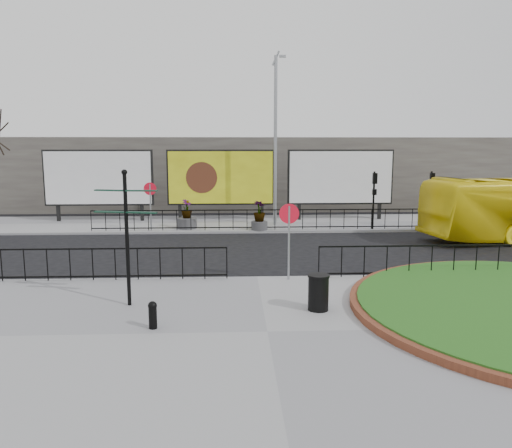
{
  "coord_description": "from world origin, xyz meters",
  "views": [
    {
      "loc": [
        -0.77,
        -16.06,
        4.38
      ],
      "look_at": [
        0.03,
        1.47,
        1.66
      ],
      "focal_mm": 35.0,
      "sensor_mm": 36.0,
      "label": 1
    }
  ],
  "objects": [
    {
      "name": "billboard_right",
      "position": [
        5.5,
        12.97,
        2.6
      ],
      "size": [
        6.2,
        0.31,
        4.1
      ],
      "color": "black",
      "rests_on": "pavement_far"
    },
    {
      "name": "pavement_far",
      "position": [
        0.0,
        12.0,
        0.06
      ],
      "size": [
        44.0,
        6.0,
        0.12
      ],
      "primitive_type": "cube",
      "color": "gray",
      "rests_on": "ground"
    },
    {
      "name": "planter_b",
      "position": [
        0.56,
        9.4,
        0.77
      ],
      "size": [
        0.85,
        0.85,
        1.53
      ],
      "color": "#4C4C4F",
      "rests_on": "pavement_far"
    },
    {
      "name": "fingerpost_sign",
      "position": [
        -3.61,
        -2.86,
        2.34
      ],
      "size": [
        1.72,
        0.58,
        3.68
      ],
      "rotation": [
        0.0,
        0.0,
        -0.25
      ],
      "color": "black",
      "rests_on": "pavement_near"
    },
    {
      "name": "bollard",
      "position": [
        -2.69,
        -4.67,
        0.48
      ],
      "size": [
        0.21,
        0.21,
        0.66
      ],
      "color": "black",
      "rests_on": "pavement_near"
    },
    {
      "name": "railing_near_right",
      "position": [
        6.5,
        -0.3,
        0.67
      ],
      "size": [
        9.0,
        0.1,
        1.1
      ],
      "primitive_type": null,
      "color": "black",
      "rests_on": "pavement_near"
    },
    {
      "name": "speed_sign_far",
      "position": [
        -5.0,
        9.4,
        1.92
      ],
      "size": [
        0.64,
        0.07,
        2.47
      ],
      "color": "gray",
      "rests_on": "pavement_far"
    },
    {
      "name": "railing_near_left",
      "position": [
        -6.0,
        -0.3,
        0.67
      ],
      "size": [
        10.0,
        0.1,
        1.1
      ],
      "primitive_type": null,
      "color": "black",
      "rests_on": "pavement_near"
    },
    {
      "name": "planter_a",
      "position": [
        -3.23,
        10.04,
        0.65
      ],
      "size": [
        1.05,
        1.05,
        1.53
      ],
      "color": "#4C4C4F",
      "rests_on": "pavement_far"
    },
    {
      "name": "litter_bin",
      "position": [
        1.44,
        -3.5,
        0.6
      ],
      "size": [
        0.58,
        0.58,
        0.96
      ],
      "color": "black",
      "rests_on": "pavement_near"
    },
    {
      "name": "billboard_mid",
      "position": [
        -1.5,
        12.97,
        2.6
      ],
      "size": [
        6.2,
        0.31,
        4.1
      ],
      "color": "black",
      "rests_on": "pavement_far"
    },
    {
      "name": "billboard_left",
      "position": [
        -8.5,
        12.97,
        2.6
      ],
      "size": [
        6.2,
        0.31,
        4.1
      ],
      "color": "black",
      "rests_on": "pavement_far"
    },
    {
      "name": "pavement_near",
      "position": [
        0.0,
        -5.0,
        0.06
      ],
      "size": [
        30.0,
        10.0,
        0.12
      ],
      "primitive_type": "cube",
      "color": "gray",
      "rests_on": "ground"
    },
    {
      "name": "building_backdrop",
      "position": [
        0.0,
        22.0,
        2.5
      ],
      "size": [
        40.0,
        10.0,
        5.0
      ],
      "primitive_type": "cube",
      "color": "#656259",
      "rests_on": "ground"
    },
    {
      "name": "ground",
      "position": [
        0.0,
        0.0,
        0.0
      ],
      "size": [
        90.0,
        90.0,
        0.0
      ],
      "primitive_type": "plane",
      "color": "black",
      "rests_on": "ground"
    },
    {
      "name": "railing_far",
      "position": [
        1.0,
        9.3,
        0.67
      ],
      "size": [
        18.0,
        0.1,
        1.1
      ],
      "primitive_type": null,
      "color": "black",
      "rests_on": "pavement_far"
    },
    {
      "name": "speed_sign_near",
      "position": [
        1.0,
        -0.4,
        1.92
      ],
      "size": [
        0.64,
        0.07,
        2.47
      ],
      "color": "gray",
      "rests_on": "pavement_near"
    },
    {
      "name": "lamp_post",
      "position": [
        1.51,
        11.0,
        4.83
      ],
      "size": [
        0.74,
        0.18,
        9.23
      ],
      "color": "gray",
      "rests_on": "pavement_far"
    },
    {
      "name": "signal_pole_b",
      "position": [
        9.5,
        9.34,
        2.1
      ],
      "size": [
        0.22,
        0.26,
        3.0
      ],
      "color": "black",
      "rests_on": "pavement_far"
    },
    {
      "name": "signal_pole_a",
      "position": [
        6.5,
        9.34,
        2.1
      ],
      "size": [
        0.22,
        0.26,
        3.0
      ],
      "color": "black",
      "rests_on": "pavement_far"
    }
  ]
}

